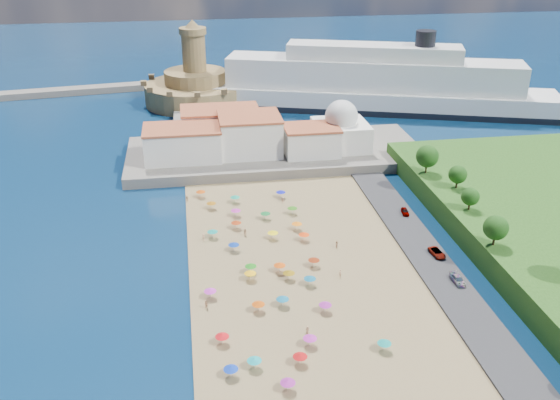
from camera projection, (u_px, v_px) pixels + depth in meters
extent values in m
plane|color=#071938|center=(279.00, 288.00, 126.09)|extent=(700.00, 700.00, 0.00)
cube|color=#59544C|center=(275.00, 153.00, 192.31)|extent=(90.00, 36.00, 3.00)
cube|color=#59544C|center=(199.00, 123.00, 220.74)|extent=(18.00, 70.00, 2.40)
cube|color=silver|center=(183.00, 144.00, 182.29)|extent=(22.00, 14.00, 9.00)
cube|color=silver|center=(250.00, 135.00, 186.46)|extent=(18.00, 16.00, 11.00)
cube|color=silver|center=(311.00, 141.00, 186.01)|extent=(16.00, 12.00, 8.00)
cube|color=silver|center=(220.00, 126.00, 196.31)|extent=(24.00, 14.00, 10.00)
cube|color=silver|center=(341.00, 135.00, 191.00)|extent=(16.00, 16.00, 8.00)
sphere|color=silver|center=(341.00, 116.00, 188.47)|extent=(10.00, 10.00, 10.00)
cylinder|color=silver|center=(342.00, 104.00, 186.88)|extent=(1.20, 1.20, 1.60)
cylinder|color=olive|center=(196.00, 93.00, 246.46)|extent=(40.00, 40.00, 8.00)
cylinder|color=olive|center=(195.00, 77.00, 243.73)|extent=(24.00, 24.00, 5.00)
cylinder|color=olive|center=(194.00, 53.00, 239.73)|extent=(9.00, 9.00, 14.00)
cylinder|color=olive|center=(193.00, 31.00, 236.29)|extent=(10.40, 10.40, 2.40)
cone|color=olive|center=(192.00, 24.00, 235.15)|extent=(6.00, 6.00, 3.00)
cube|color=black|center=(370.00, 106.00, 239.91)|extent=(138.19, 61.72, 2.23)
cube|color=silver|center=(371.00, 99.00, 238.65)|extent=(137.12, 61.03, 8.25)
cube|color=silver|center=(372.00, 74.00, 234.60)|extent=(109.81, 49.18, 11.00)
cube|color=silver|center=(374.00, 52.00, 231.13)|extent=(65.03, 31.74, 5.50)
cylinder|color=black|center=(426.00, 38.00, 226.26)|extent=(7.33, 7.33, 5.50)
cylinder|color=gray|center=(300.00, 359.00, 104.15)|extent=(0.07, 0.07, 2.00)
cone|color=#B30E10|center=(300.00, 355.00, 103.77)|extent=(2.50, 2.50, 0.60)
cylinder|color=gray|center=(265.00, 216.00, 153.37)|extent=(0.07, 0.07, 2.00)
cone|color=#136D2D|center=(265.00, 212.00, 152.99)|extent=(2.50, 2.50, 0.60)
cylinder|color=gray|center=(201.00, 194.00, 165.21)|extent=(0.07, 0.07, 2.00)
cone|color=#C74808|center=(201.00, 191.00, 164.83)|extent=(2.50, 2.50, 0.60)
cylinder|color=gray|center=(211.00, 206.00, 158.69)|extent=(0.07, 0.07, 2.00)
cone|color=#9E600E|center=(211.00, 202.00, 158.31)|extent=(2.50, 2.50, 0.60)
cylinder|color=gray|center=(325.00, 308.00, 117.80)|extent=(0.07, 0.07, 2.00)
cone|color=#A02298|center=(325.00, 304.00, 117.42)|extent=(2.50, 2.50, 0.60)
cylinder|color=gray|center=(210.00, 294.00, 122.06)|extent=(0.07, 0.07, 2.00)
cone|color=#C329BA|center=(210.00, 290.00, 121.69)|extent=(2.50, 2.50, 0.60)
cylinder|color=gray|center=(297.00, 226.00, 148.32)|extent=(0.07, 0.07, 2.00)
cone|color=orange|center=(297.00, 223.00, 147.94)|extent=(2.50, 2.50, 0.60)
cylinder|color=gray|center=(304.00, 237.00, 143.34)|extent=(0.07, 0.07, 2.00)
cone|color=#FF410B|center=(304.00, 234.00, 142.96)|extent=(2.50, 2.50, 0.60)
cylinder|color=gray|center=(250.00, 276.00, 128.05)|extent=(0.07, 0.07, 2.00)
cone|color=#FFB70D|center=(250.00, 272.00, 127.68)|extent=(2.50, 2.50, 0.60)
cylinder|color=gray|center=(258.00, 307.00, 117.97)|extent=(0.07, 0.07, 2.00)
cone|color=#CA4A08|center=(258.00, 303.00, 117.59)|extent=(2.50, 2.50, 0.60)
cylinder|color=gray|center=(292.00, 211.00, 156.06)|extent=(0.07, 0.07, 2.00)
cone|color=#2D7815|center=(292.00, 207.00, 155.69)|extent=(2.50, 2.50, 0.60)
cylinder|color=gray|center=(254.00, 364.00, 103.21)|extent=(0.07, 0.07, 2.00)
cone|color=#11989D|center=(254.00, 359.00, 102.84)|extent=(2.50, 2.50, 0.60)
cylinder|color=gray|center=(234.00, 247.00, 139.00)|extent=(0.07, 0.07, 2.00)
cone|color=#0B3199|center=(234.00, 244.00, 138.62)|extent=(2.50, 2.50, 0.60)
cylinder|color=gray|center=(310.00, 281.00, 126.22)|extent=(0.07, 0.07, 2.00)
cone|color=#0E5F87|center=(310.00, 277.00, 125.84)|extent=(2.50, 2.50, 0.60)
cylinder|color=gray|center=(289.00, 276.00, 128.16)|extent=(0.07, 0.07, 2.00)
cone|color=#89670C|center=(289.00, 272.00, 127.78)|extent=(2.50, 2.50, 0.60)
cylinder|color=gray|center=(222.00, 339.00, 109.04)|extent=(0.07, 0.07, 2.00)
cone|color=red|center=(222.00, 335.00, 108.66)|extent=(2.50, 2.50, 0.60)
cylinder|color=gray|center=(236.00, 213.00, 154.90)|extent=(0.07, 0.07, 2.00)
cone|color=#C029A6|center=(236.00, 210.00, 154.52)|extent=(2.50, 2.50, 0.60)
cylinder|color=gray|center=(280.00, 268.00, 130.94)|extent=(0.07, 0.07, 2.00)
cone|color=#DC4D09|center=(280.00, 264.00, 130.56)|extent=(2.50, 2.50, 0.60)
cylinder|color=gray|center=(281.00, 194.00, 165.04)|extent=(0.07, 0.07, 2.00)
cone|color=#0D13B5|center=(281.00, 191.00, 164.66)|extent=(2.50, 2.50, 0.60)
cylinder|color=gray|center=(384.00, 346.00, 107.36)|extent=(0.07, 0.07, 2.00)
cone|color=#0F8D83|center=(384.00, 342.00, 106.98)|extent=(2.50, 2.50, 0.60)
cylinder|color=gray|center=(273.00, 235.00, 144.14)|extent=(0.07, 0.07, 2.00)
cone|color=yellow|center=(273.00, 232.00, 143.76)|extent=(2.50, 2.50, 0.60)
cylinder|color=gray|center=(314.00, 263.00, 132.89)|extent=(0.07, 0.07, 2.00)
cone|color=maroon|center=(314.00, 259.00, 132.51)|extent=(2.50, 2.50, 0.60)
cylinder|color=gray|center=(310.00, 341.00, 108.59)|extent=(0.07, 0.07, 2.00)
cone|color=#B927A7|center=(310.00, 337.00, 108.21)|extent=(2.50, 2.50, 0.60)
cylinder|color=gray|center=(235.00, 199.00, 162.09)|extent=(0.07, 0.07, 2.00)
cone|color=#109473|center=(235.00, 196.00, 161.71)|extent=(2.50, 2.50, 0.60)
cylinder|color=gray|center=(213.00, 234.00, 144.66)|extent=(0.07, 0.07, 2.00)
cone|color=#0F8F7F|center=(212.00, 231.00, 144.28)|extent=(2.50, 2.50, 0.60)
cylinder|color=gray|center=(251.00, 269.00, 130.62)|extent=(0.07, 0.07, 2.00)
cone|color=#1C7C16|center=(251.00, 265.00, 130.24)|extent=(2.50, 2.50, 0.60)
cylinder|color=gray|center=(283.00, 302.00, 119.55)|extent=(0.07, 0.07, 2.00)
cone|color=#0F6790|center=(283.00, 298.00, 119.17)|extent=(2.50, 2.50, 0.60)
cylinder|color=gray|center=(288.00, 386.00, 98.40)|extent=(0.07, 0.07, 2.00)
cone|color=#99208D|center=(288.00, 381.00, 98.02)|extent=(2.50, 2.50, 0.60)
cylinder|color=gray|center=(236.00, 225.00, 148.81)|extent=(0.07, 0.07, 2.00)
cone|color=#A5310D|center=(236.00, 222.00, 148.43)|extent=(2.50, 2.50, 0.60)
cylinder|color=gray|center=(231.00, 372.00, 101.31)|extent=(0.07, 0.07, 2.00)
cone|color=#0D30AB|center=(231.00, 368.00, 100.93)|extent=(2.50, 2.50, 0.60)
imported|color=tan|center=(337.00, 244.00, 140.45)|extent=(0.97, 1.69, 1.74)
imported|color=tan|center=(283.00, 200.00, 162.05)|extent=(1.19, 1.19, 1.66)
imported|color=tan|center=(187.00, 198.00, 163.39)|extent=(0.94, 0.89, 1.57)
imported|color=tan|center=(340.00, 274.00, 128.96)|extent=(0.49, 0.71, 1.89)
imported|color=tan|center=(206.00, 305.00, 118.83)|extent=(1.12, 1.11, 1.83)
imported|color=tan|center=(308.00, 330.00, 111.79)|extent=(0.88, 0.93, 1.60)
imported|color=tan|center=(203.00, 237.00, 143.35)|extent=(1.34, 1.20, 1.80)
imported|color=tan|center=(245.00, 232.00, 145.57)|extent=(1.16, 1.13, 1.89)
imported|color=gray|center=(437.00, 253.00, 136.51)|extent=(2.81, 5.23, 1.40)
imported|color=gray|center=(405.00, 211.00, 155.29)|extent=(2.15, 4.17, 1.36)
imported|color=gray|center=(458.00, 279.00, 126.53)|extent=(2.17, 4.92, 1.41)
cylinder|color=#382314|center=(494.00, 239.00, 129.58)|extent=(0.50, 0.50, 2.91)
sphere|color=#14380F|center=(496.00, 228.00, 128.48)|extent=(5.24, 5.24, 5.24)
cylinder|color=#382314|center=(469.00, 205.00, 145.24)|extent=(0.50, 0.50, 2.37)
sphere|color=#14380F|center=(470.00, 196.00, 144.35)|extent=(4.26, 4.26, 4.26)
cylinder|color=#382314|center=(457.00, 183.00, 156.71)|extent=(0.50, 0.50, 2.57)
sphere|color=#14380F|center=(458.00, 174.00, 155.73)|extent=(4.63, 4.63, 4.63)
cylinder|color=#382314|center=(426.00, 167.00, 165.60)|extent=(0.50, 0.50, 3.33)
sphere|color=#14380F|center=(427.00, 156.00, 164.34)|extent=(5.99, 5.99, 5.99)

